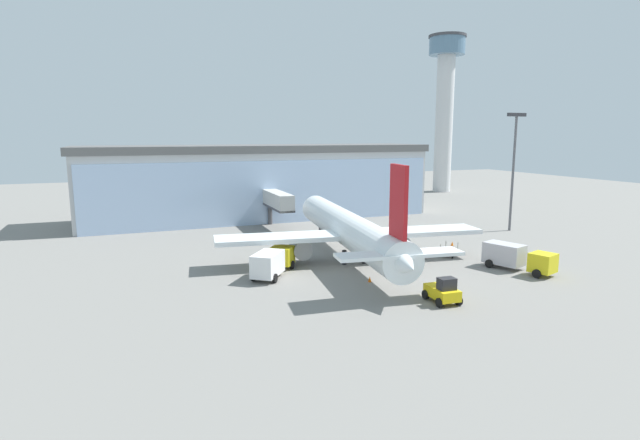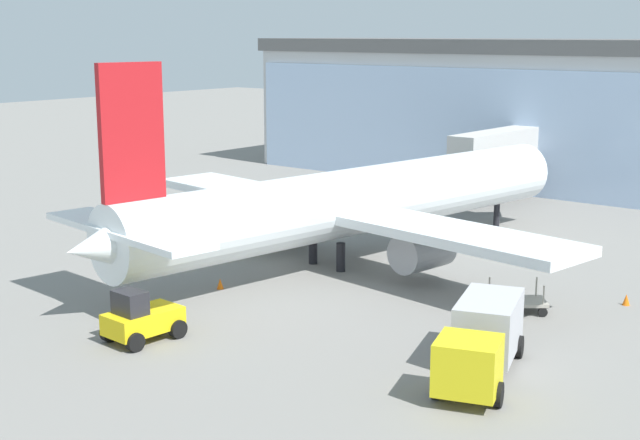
% 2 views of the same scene
% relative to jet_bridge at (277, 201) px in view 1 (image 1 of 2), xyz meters
% --- Properties ---
extents(ground, '(240.00, 240.00, 0.00)m').
position_rel_jet_bridge_xyz_m(ground, '(0.38, -24.92, -4.23)').
color(ground, gray).
extents(terminal_building, '(58.52, 14.31, 12.34)m').
position_rel_jet_bridge_xyz_m(terminal_building, '(0.38, 11.35, 1.94)').
color(terminal_building, '#B7B7B7').
rests_on(terminal_building, ground).
extents(jet_bridge, '(2.52, 11.13, 5.61)m').
position_rel_jet_bridge_xyz_m(jet_bridge, '(0.00, 0.00, 0.00)').
color(jet_bridge, beige).
rests_on(jet_bridge, ground).
extents(control_tower, '(8.93, 8.93, 37.61)m').
position_rel_jet_bridge_xyz_m(control_tower, '(53.30, 33.24, 19.07)').
color(control_tower, silver).
rests_on(control_tower, ground).
extents(apron_light_mast, '(3.20, 0.40, 17.14)m').
position_rel_jet_bridge_xyz_m(apron_light_mast, '(31.67, -14.26, 6.05)').
color(apron_light_mast, '#59595E').
rests_on(apron_light_mast, ground).
extents(airplane, '(30.28, 36.06, 11.59)m').
position_rel_jet_bridge_xyz_m(airplane, '(2.00, -21.29, -0.80)').
color(airplane, white).
rests_on(airplane, ground).
extents(catering_truck, '(6.18, 7.14, 2.65)m').
position_rel_jet_bridge_xyz_m(catering_truck, '(-7.92, -24.34, -2.76)').
color(catering_truck, yellow).
rests_on(catering_truck, ground).
extents(fuel_truck, '(4.41, 7.62, 2.65)m').
position_rel_jet_bridge_xyz_m(fuel_truck, '(16.23, -32.00, -2.76)').
color(fuel_truck, yellow).
rests_on(fuel_truck, ground).
extents(baggage_cart, '(3.19, 3.00, 1.50)m').
position_rel_jet_bridge_xyz_m(baggage_cart, '(13.68, -24.08, -3.73)').
color(baggage_cart, '#9E998C').
rests_on(baggage_cart, ground).
extents(pushback_tug, '(2.33, 3.30, 2.30)m').
position_rel_jet_bridge_xyz_m(pushback_tug, '(3.07, -37.67, -3.26)').
color(pushback_tug, yellow).
rests_on(pushback_tug, ground).
extents(safety_cone_nose, '(0.36, 0.36, 0.55)m').
position_rel_jet_bridge_xyz_m(safety_cone_nose, '(0.12, -30.04, -3.95)').
color(safety_cone_nose, orange).
rests_on(safety_cone_nose, ground).
extents(safety_cone_wingtip, '(0.36, 0.36, 0.55)m').
position_rel_jet_bridge_xyz_m(safety_cone_wingtip, '(17.36, -19.74, -3.95)').
color(safety_cone_wingtip, orange).
rests_on(safety_cone_wingtip, ground).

